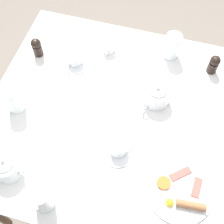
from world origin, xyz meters
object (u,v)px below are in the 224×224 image
(creamer_jug, at_px, (109,47))
(breakfast_plate, at_px, (180,192))
(pepper_grinder, at_px, (37,47))
(spoon_for_tea, at_px, (82,210))
(teapot_far, at_px, (156,95))
(water_glass_short, at_px, (42,199))
(wine_glass_spare, at_px, (13,99))
(salt_grinder, at_px, (214,64))
(teapot_near, at_px, (6,166))
(teacup_with_saucer_right, at_px, (75,59))
(fork_by_plate, at_px, (75,34))
(teacup_with_saucer_left, at_px, (118,148))
(knife_by_plate, at_px, (211,96))
(water_glass_tall, at_px, (172,46))

(creamer_jug, bearing_deg, breakfast_plate, 36.88)
(pepper_grinder, height_order, spoon_for_tea, pepper_grinder)
(teapot_far, xyz_separation_m, water_glass_short, (0.59, -0.32, 0.02))
(creamer_jug, xyz_separation_m, spoon_for_tea, (0.81, 0.13, -0.03))
(teapot_far, distance_m, wine_glass_spare, 0.65)
(salt_grinder, bearing_deg, wine_glass_spare, -61.50)
(teapot_near, bearing_deg, spoon_for_tea, 0.11)
(water_glass_short, xyz_separation_m, spoon_for_tea, (-0.02, 0.15, -0.07))
(breakfast_plate, bearing_deg, creamer_jug, -143.12)
(teacup_with_saucer_right, xyz_separation_m, pepper_grinder, (-0.00, -0.20, 0.03))
(teapot_far, xyz_separation_m, creamer_jug, (-0.24, -0.30, -0.02))
(breakfast_plate, xyz_separation_m, water_glass_short, (0.18, -0.50, 0.06))
(water_glass_short, bearing_deg, teapot_near, -114.03)
(teapot_far, xyz_separation_m, fork_by_plate, (-0.30, -0.51, -0.04))
(teacup_with_saucer_left, relative_size, fork_by_plate, 0.88)
(teapot_far, relative_size, fork_by_plate, 1.03)
(teacup_with_saucer_right, distance_m, knife_by_plate, 0.69)
(teacup_with_saucer_right, height_order, spoon_for_tea, teacup_with_saucer_right)
(pepper_grinder, bearing_deg, teapot_near, 11.12)
(pepper_grinder, relative_size, fork_by_plate, 0.58)
(breakfast_plate, distance_m, teacup_with_saucer_left, 0.31)
(wine_glass_spare, relative_size, spoon_for_tea, 0.94)
(salt_grinder, bearing_deg, spoon_for_tea, -26.09)
(pepper_grinder, distance_m, salt_grinder, 0.88)
(teacup_with_saucer_right, bearing_deg, wine_glass_spare, -27.93)
(breakfast_plate, bearing_deg, teapot_near, -82.20)
(water_glass_short, xyz_separation_m, knife_by_plate, (-0.68, 0.57, -0.07))
(teapot_near, height_order, teapot_far, same)
(wine_glass_spare, distance_m, knife_by_plate, 0.92)
(teapot_far, distance_m, teacup_with_saucer_right, 0.45)
(teapot_near, xyz_separation_m, teacup_with_saucer_right, (-0.61, 0.08, -0.02))
(breakfast_plate, relative_size, wine_glass_spare, 1.86)
(teacup_with_saucer_right, height_order, creamer_jug, teacup_with_saucer_right)
(teacup_with_saucer_left, height_order, fork_by_plate, teacup_with_saucer_left)
(creamer_jug, xyz_separation_m, salt_grinder, (-0.01, 0.53, 0.03))
(spoon_for_tea, bearing_deg, fork_by_plate, -158.90)
(fork_by_plate, relative_size, knife_by_plate, 0.89)
(wine_glass_spare, height_order, knife_by_plate, wine_glass_spare)
(teacup_with_saucer_left, distance_m, salt_grinder, 0.64)
(water_glass_short, distance_m, creamer_jug, 0.83)
(teapot_far, relative_size, salt_grinder, 1.78)
(teapot_far, height_order, pepper_grinder, teapot_far)
(teapot_far, height_order, salt_grinder, teapot_far)
(teapot_far, relative_size, pepper_grinder, 1.78)
(teapot_near, bearing_deg, water_glass_short, -12.02)
(wine_glass_spare, height_order, pepper_grinder, wine_glass_spare)
(teacup_with_saucer_left, relative_size, water_glass_short, 1.17)
(teapot_near, relative_size, teapot_far, 1.09)
(spoon_for_tea, bearing_deg, water_glass_tall, 167.80)
(knife_by_plate, bearing_deg, water_glass_tall, -130.17)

